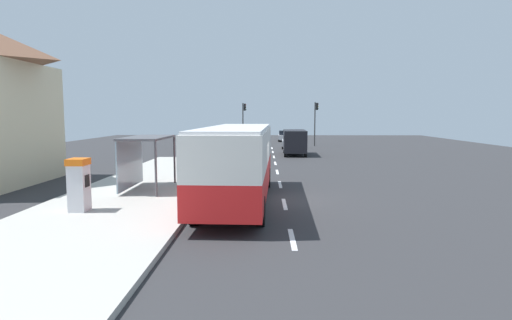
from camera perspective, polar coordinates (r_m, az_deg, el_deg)
ground_plane at (r=32.58m, az=2.17°, el=-0.49°), size 56.00×92.00×0.04m
sidewalk_platform at (r=21.48m, az=-14.60°, el=-3.79°), size 6.20×30.00×0.18m
lane_stripe_seg_0 at (r=12.93m, az=4.90°, el=-10.52°), size 0.16×2.20×0.01m
lane_stripe_seg_1 at (r=17.77m, az=3.84°, el=-5.92°), size 0.16×2.20×0.01m
lane_stripe_seg_2 at (r=22.68m, az=3.25°, el=-3.30°), size 0.16×2.20×0.01m
lane_stripe_seg_3 at (r=27.63m, az=2.87°, el=-1.62°), size 0.16×2.20×0.01m
lane_stripe_seg_4 at (r=32.59m, az=2.61°, el=-0.44°), size 0.16×2.20×0.01m
lane_stripe_seg_5 at (r=37.56m, az=2.41°, el=0.42°), size 0.16×2.20×0.01m
lane_stripe_seg_6 at (r=42.54m, az=2.27°, el=1.08°), size 0.16×2.20×0.01m
lane_stripe_seg_7 at (r=47.52m, az=2.15°, el=1.60°), size 0.16×2.20×0.01m
bus at (r=17.80m, az=-2.48°, el=0.09°), size 2.89×11.09×3.21m
white_van at (r=39.43m, az=5.20°, el=2.62°), size 2.15×5.25×2.30m
sedan_near at (r=47.65m, az=4.62°, el=2.55°), size 2.02×4.48×1.52m
sedan_far at (r=60.22m, az=3.89°, el=3.28°), size 2.00×4.48×1.52m
ticket_machine at (r=16.82m, az=-22.66°, el=-3.03°), size 0.66×0.76×1.94m
recycling_bin_yellow at (r=21.25m, az=-8.66°, el=-2.23°), size 0.52×0.52×0.95m
recycling_bin_red at (r=21.94m, az=-8.35°, el=-1.96°), size 0.52×0.52×0.95m
traffic_light_near_side at (r=51.12m, az=8.02°, el=5.73°), size 0.49×0.28×5.21m
traffic_light_far_side at (r=51.62m, az=-1.66°, el=5.74°), size 0.49×0.28×5.13m
bus_shelter at (r=20.76m, az=-15.16°, el=1.44°), size 1.80×4.00×2.50m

